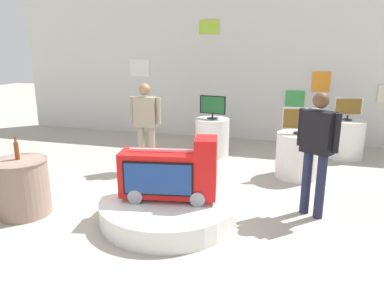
{
  "coord_description": "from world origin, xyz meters",
  "views": [
    {
      "loc": [
        1.73,
        -4.04,
        2.14
      ],
      "look_at": [
        0.49,
        0.43,
        0.9
      ],
      "focal_mm": 33.54,
      "sensor_mm": 36.0,
      "label": 1
    }
  ],
  "objects": [
    {
      "name": "main_display_pedestal",
      "position": [
        0.31,
        -0.02,
        0.14
      ],
      "size": [
        1.76,
        1.76,
        0.27
      ],
      "primitive_type": "cylinder",
      "color": "silver",
      "rests_on": "ground"
    },
    {
      "name": "shopper_browsing_near_truck",
      "position": [
        2.09,
        0.57,
        0.95
      ],
      "size": [
        0.49,
        0.37,
        1.63
      ],
      "color": "#1E233F",
      "rests_on": "ground"
    },
    {
      "name": "novelty_firetruck_tv",
      "position": [
        0.34,
        -0.02,
        0.61
      ],
      "size": [
        1.25,
        0.58,
        0.82
      ],
      "color": "gray",
      "rests_on": "main_display_pedestal"
    },
    {
      "name": "display_pedestal_center_rear",
      "position": [
        1.91,
        2.04,
        0.38
      ],
      "size": [
        0.73,
        0.73,
        0.76
      ],
      "primitive_type": "cylinder",
      "color": "silver",
      "rests_on": "ground"
    },
    {
      "name": "ground_plane",
      "position": [
        0.0,
        0.0,
        0.0
      ],
      "size": [
        30.0,
        30.0,
        0.0
      ],
      "primitive_type": "plane",
      "color": "#A8A091"
    },
    {
      "name": "bottle_on_side_table",
      "position": [
        -1.62,
        -0.37,
        0.87
      ],
      "size": [
        0.06,
        0.06,
        0.31
      ],
      "color": "brown",
      "rests_on": "side_table_round"
    },
    {
      "name": "tv_on_center_rear",
      "position": [
        1.91,
        2.04,
        1.0
      ],
      "size": [
        0.58,
        0.2,
        0.43
      ],
      "color": "black",
      "rests_on": "display_pedestal_center_rear"
    },
    {
      "name": "shopper_browsing_rear",
      "position": [
        -0.69,
        1.69,
        0.91
      ],
      "size": [
        0.56,
        0.22,
        1.56
      ],
      "color": "gray",
      "rests_on": "ground"
    },
    {
      "name": "display_pedestal_right_rear",
      "position": [
        2.83,
        3.49,
        0.38
      ],
      "size": [
        0.73,
        0.73,
        0.76
      ],
      "primitive_type": "cylinder",
      "color": "silver",
      "rests_on": "ground"
    },
    {
      "name": "tv_on_right_rear",
      "position": [
        2.83,
        3.49,
        1.01
      ],
      "size": [
        0.53,
        0.18,
        0.44
      ],
      "color": "black",
      "rests_on": "display_pedestal_right_rear"
    },
    {
      "name": "back_wall_display",
      "position": [
        0.02,
        4.5,
        1.7
      ],
      "size": [
        10.31,
        0.13,
        3.39
      ],
      "color": "silver",
      "rests_on": "ground"
    },
    {
      "name": "tv_on_left_rear",
      "position": [
        0.24,
        2.91,
        1.02
      ],
      "size": [
        0.54,
        0.22,
        0.47
      ],
      "color": "black",
      "rests_on": "display_pedestal_left_rear"
    },
    {
      "name": "side_table_round",
      "position": [
        -1.58,
        -0.39,
        0.38
      ],
      "size": [
        0.7,
        0.7,
        0.75
      ],
      "color": "gray",
      "rests_on": "ground"
    },
    {
      "name": "display_pedestal_left_rear",
      "position": [
        0.24,
        2.91,
        0.38
      ],
      "size": [
        0.69,
        0.69,
        0.76
      ],
      "primitive_type": "cylinder",
      "color": "silver",
      "rests_on": "ground"
    }
  ]
}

